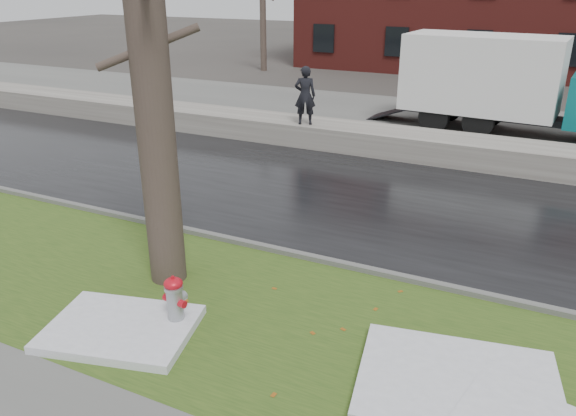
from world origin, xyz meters
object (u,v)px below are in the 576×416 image
at_px(fire_hydrant, 175,300).
at_px(box_truck, 513,84).
at_px(worker, 305,95).
at_px(tree, 149,53).

xyz_separation_m(fire_hydrant, box_truck, (3.32, 14.77, 1.25)).
relative_size(fire_hydrant, worker, 0.48).
bearing_deg(tree, box_truck, 72.10).
height_order(fire_hydrant, worker, worker).
height_order(tree, worker, tree).
height_order(fire_hydrant, tree, tree).
bearing_deg(tree, worker, 98.52).
xyz_separation_m(fire_hydrant, tree, (-1.06, 1.21, 3.52)).
xyz_separation_m(box_truck, worker, (-5.73, -4.54, -0.09)).
xyz_separation_m(tree, box_truck, (4.38, 13.56, -2.27)).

